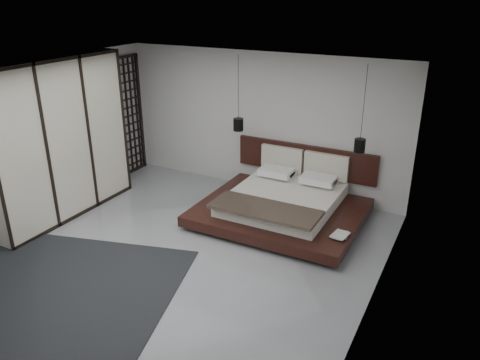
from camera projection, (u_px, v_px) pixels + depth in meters
The scene contains 13 objects.
floor at pixel (179, 252), 7.47m from camera, with size 6.00×6.00×0.00m, color #92959A.
ceiling at pixel (169, 75), 6.40m from camera, with size 6.00×6.00×0.00m, color white.
wall_back at pixel (261, 123), 9.39m from camera, with size 6.00×6.00×0.00m, color silver.
wall_left at pixel (34, 142), 8.22m from camera, with size 6.00×6.00×0.00m, color silver.
wall_right at pixel (379, 212), 5.65m from camera, with size 6.00×6.00×0.00m, color silver.
lattice_screen at pixel (128, 116), 10.24m from camera, with size 0.05×0.90×2.60m, color black.
bed at pixel (283, 203), 8.49m from camera, with size 2.84×2.42×1.09m.
book_lower at pixel (335, 234), 7.46m from camera, with size 0.20×0.27×0.03m, color #99724C.
book_upper at pixel (333, 233), 7.43m from camera, with size 0.23×0.31×0.02m, color #99724C.
pendant_left at pixel (238, 124), 8.90m from camera, with size 0.19×0.19×1.42m.
pendant_right at pixel (360, 145), 7.93m from camera, with size 0.19×0.19×1.48m.
wardrobe at pixel (55, 140), 8.26m from camera, with size 0.68×2.90×2.85m.
rug at pixel (40, 287), 6.59m from camera, with size 3.83×2.74×0.02m, color black.
Camera 1 is at (3.86, -5.28, 3.91)m, focal length 35.00 mm.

